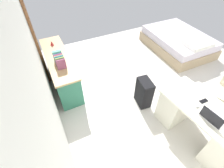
% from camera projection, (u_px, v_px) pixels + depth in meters
% --- Properties ---
extents(ground_plane, '(5.62, 5.62, 0.00)m').
position_uv_depth(ground_plane, '(159.00, 87.00, 3.81)').
color(ground_plane, beige).
extents(wall_back, '(4.62, 0.10, 2.82)m').
position_uv_depth(wall_back, '(35.00, 67.00, 2.10)').
color(wall_back, silver).
rests_on(wall_back, ground_plane).
extents(door_wooden, '(0.88, 0.05, 2.04)m').
position_uv_depth(door_wooden, '(34.00, 34.00, 3.53)').
color(door_wooden, brown).
rests_on(door_wooden, ground_plane).
extents(desk, '(1.50, 0.80, 0.73)m').
position_uv_depth(desk, '(200.00, 123.00, 2.69)').
color(desk, silver).
rests_on(desk, ground_plane).
extents(credenza, '(1.80, 0.48, 0.73)m').
position_uv_depth(credenza, '(61.00, 70.00, 3.70)').
color(credenza, '#2D7056').
rests_on(credenza, ground_plane).
extents(bed, '(1.93, 1.44, 0.58)m').
position_uv_depth(bed, '(178.00, 42.00, 4.82)').
color(bed, tan).
rests_on(bed, ground_plane).
extents(suitcase_black, '(0.38, 0.26, 0.61)m').
position_uv_depth(suitcase_black, '(144.00, 93.00, 3.28)').
color(suitcase_black, black).
rests_on(suitcase_black, ground_plane).
extents(laptop, '(0.33, 0.25, 0.21)m').
position_uv_depth(laptop, '(212.00, 118.00, 2.29)').
color(laptop, '#B7B7BC').
rests_on(laptop, desk).
extents(computer_mouse, '(0.07, 0.11, 0.03)m').
position_uv_depth(computer_mouse, '(198.00, 106.00, 2.49)').
color(computer_mouse, white).
rests_on(computer_mouse, desk).
extents(cell_phone_by_mouse, '(0.07, 0.14, 0.01)m').
position_uv_depth(cell_phone_by_mouse, '(204.00, 101.00, 2.57)').
color(cell_phone_by_mouse, black).
rests_on(cell_phone_by_mouse, desk).
extents(book_row, '(0.36, 0.17, 0.24)m').
position_uv_depth(book_row, '(59.00, 59.00, 3.19)').
color(book_row, '#884563').
rests_on(book_row, credenza).
extents(figurine_small, '(0.08, 0.08, 0.11)m').
position_uv_depth(figurine_small, '(52.00, 43.00, 3.72)').
color(figurine_small, red).
rests_on(figurine_small, credenza).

